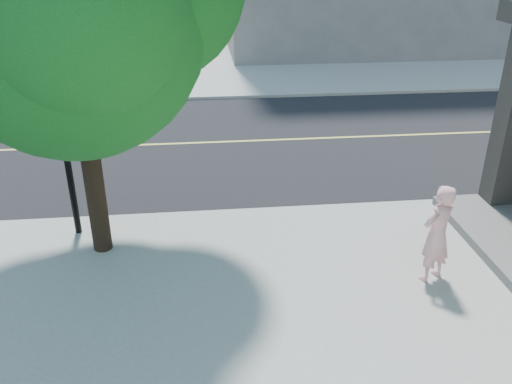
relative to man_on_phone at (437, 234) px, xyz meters
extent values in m
plane|color=black|center=(-7.21, 2.94, -1.00)|extent=(140.00, 140.00, 0.00)
cube|color=black|center=(-7.21, 7.44, -1.00)|extent=(140.00, 9.00, 0.01)
cube|color=#A09F98|center=(6.29, 24.44, -0.94)|extent=(29.00, 25.00, 0.12)
imported|color=#F6ADAE|center=(0.00, 0.00, 0.00)|extent=(0.77, 0.68, 1.77)
cylinder|color=black|center=(-5.80, 1.62, 0.88)|extent=(0.35, 0.35, 3.52)
sphere|color=#186B1F|center=(-5.80, 1.62, 3.22)|extent=(4.30, 4.30, 4.30)
sphere|color=#186B1F|center=(-5.40, 0.55, 3.51)|extent=(2.93, 2.93, 2.93)
cylinder|color=black|center=(-6.38, 2.30, 1.29)|extent=(0.12, 0.12, 4.35)
cube|color=white|center=(-6.33, 2.28, 1.81)|extent=(0.57, 0.04, 0.21)
cube|color=navy|center=(-6.33, 2.28, 1.29)|extent=(0.47, 0.04, 0.57)
imported|color=black|center=(-6.38, 2.30, 2.64)|extent=(0.17, 0.21, 1.04)
camera|label=1|loc=(-3.83, -7.42, 4.53)|focal=37.76mm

